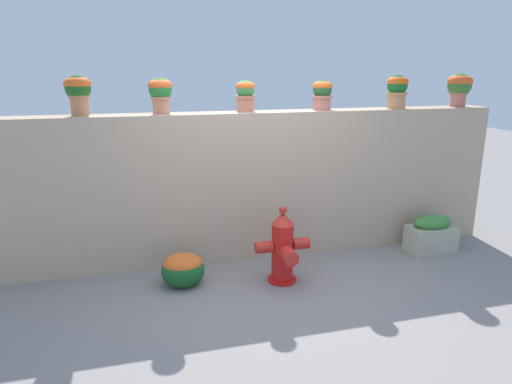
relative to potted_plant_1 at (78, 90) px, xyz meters
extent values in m
plane|color=gray|center=(1.79, -1.17, -2.00)|extent=(24.00, 24.00, 0.00)
cube|color=tan|center=(1.79, -0.04, -1.13)|extent=(6.27, 0.38, 1.73)
cylinder|color=#B1714A|center=(0.00, 0.00, -0.16)|extent=(0.18, 0.18, 0.21)
cylinder|color=#B1714A|center=(0.00, 0.00, -0.07)|extent=(0.21, 0.21, 0.03)
sphere|color=#1F551D|center=(0.00, 0.00, 0.02)|extent=(0.26, 0.26, 0.26)
ellipsoid|color=orange|center=(0.00, 0.00, 0.07)|extent=(0.28, 0.28, 0.14)
cylinder|color=#B77152|center=(0.84, -0.01, -0.17)|extent=(0.18, 0.18, 0.19)
cylinder|color=#B77152|center=(0.84, -0.01, -0.09)|extent=(0.22, 0.22, 0.03)
sphere|color=#24712C|center=(0.84, -0.01, 0.00)|extent=(0.25, 0.25, 0.25)
ellipsoid|color=#DF5B25|center=(0.84, -0.01, 0.04)|extent=(0.26, 0.26, 0.14)
cylinder|color=#B96D4E|center=(1.78, -0.01, -0.17)|extent=(0.20, 0.20, 0.18)
cylinder|color=#B96D4E|center=(1.78, -0.01, -0.10)|extent=(0.23, 0.23, 0.03)
sphere|color=#367D3C|center=(1.78, -0.01, -0.01)|extent=(0.21, 0.21, 0.21)
ellipsoid|color=orange|center=(1.78, -0.01, 0.02)|extent=(0.22, 0.22, 0.11)
cylinder|color=#BA6D61|center=(2.71, -0.03, -0.18)|extent=(0.21, 0.21, 0.17)
cylinder|color=#BA6D61|center=(2.71, -0.03, -0.11)|extent=(0.25, 0.25, 0.03)
sphere|color=#25562D|center=(2.71, -0.03, -0.02)|extent=(0.22, 0.22, 0.22)
ellipsoid|color=orange|center=(2.71, -0.03, 0.02)|extent=(0.24, 0.24, 0.12)
cylinder|color=tan|center=(3.68, -0.06, -0.16)|extent=(0.22, 0.22, 0.20)
cylinder|color=tan|center=(3.68, -0.06, -0.08)|extent=(0.26, 0.26, 0.03)
sphere|color=#196024|center=(3.68, -0.06, 0.02)|extent=(0.25, 0.25, 0.25)
ellipsoid|color=orange|center=(3.68, -0.06, 0.06)|extent=(0.26, 0.26, 0.14)
cylinder|color=#BC6A59|center=(4.60, -0.03, -0.17)|extent=(0.19, 0.19, 0.18)
cylinder|color=#BC6A59|center=(4.60, -0.03, -0.09)|extent=(0.22, 0.22, 0.03)
sphere|color=#36692D|center=(4.60, -0.03, 0.01)|extent=(0.30, 0.30, 0.30)
ellipsoid|color=#E65721|center=(4.60, -0.03, 0.06)|extent=(0.31, 0.31, 0.16)
cylinder|color=red|center=(1.97, -0.87, -1.98)|extent=(0.31, 0.31, 0.03)
cylinder|color=red|center=(1.97, -0.87, -1.68)|extent=(0.23, 0.23, 0.64)
cone|color=red|center=(1.97, -0.87, -1.29)|extent=(0.24, 0.24, 0.13)
cylinder|color=red|center=(1.97, -0.87, -1.20)|extent=(0.08, 0.08, 0.05)
cylinder|color=red|center=(1.76, -0.87, -1.59)|extent=(0.18, 0.12, 0.12)
cylinder|color=red|center=(2.17, -0.87, -1.59)|extent=(0.18, 0.12, 0.12)
cylinder|color=red|center=(1.97, -1.08, -1.62)|extent=(0.15, 0.20, 0.15)
ellipsoid|color=#195524|center=(0.93, -0.69, -1.83)|extent=(0.45, 0.41, 0.36)
ellipsoid|color=#DE5D23|center=(0.93, -0.69, -1.75)|extent=(0.41, 0.36, 0.20)
cube|color=#AAA993|center=(4.02, -0.55, -1.84)|extent=(0.59, 0.32, 0.32)
ellipsoid|color=#3A8237|center=(4.02, -0.55, -1.62)|extent=(0.50, 0.28, 0.18)
camera|label=1|loc=(0.54, -5.15, 0.22)|focal=32.04mm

